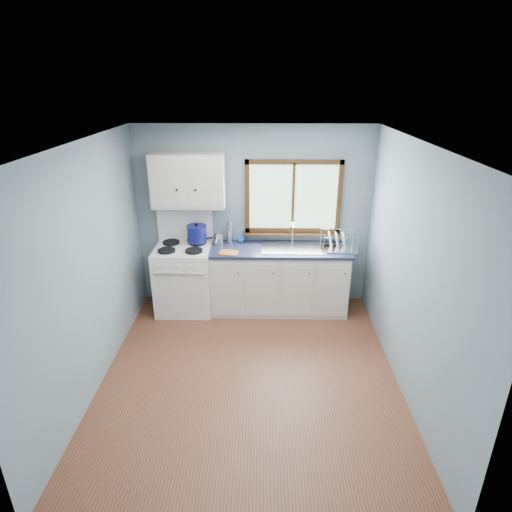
{
  "coord_description": "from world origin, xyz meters",
  "views": [
    {
      "loc": [
        0.14,
        -3.85,
        3.03
      ],
      "look_at": [
        0.05,
        0.9,
        1.05
      ],
      "focal_mm": 30.0,
      "sensor_mm": 36.0,
      "label": 1
    }
  ],
  "objects_px": {
    "skillet": "(196,240)",
    "stockpot": "(197,233)",
    "gas_range": "(185,277)",
    "base_cabinets": "(279,282)",
    "sink": "(293,252)",
    "utensil_crock": "(219,238)",
    "dish_rack": "(338,244)",
    "thermos": "(230,232)"
  },
  "relations": [
    {
      "from": "stockpot",
      "to": "thermos",
      "type": "xyz_separation_m",
      "value": [
        0.44,
        0.06,
        0.0
      ]
    },
    {
      "from": "sink",
      "to": "thermos",
      "type": "relative_size",
      "value": 2.65
    },
    {
      "from": "sink",
      "to": "utensil_crock",
      "type": "bearing_deg",
      "value": 171.47
    },
    {
      "from": "gas_range",
      "to": "utensil_crock",
      "type": "bearing_deg",
      "value": 19.79
    },
    {
      "from": "skillet",
      "to": "stockpot",
      "type": "relative_size",
      "value": 1.18
    },
    {
      "from": "thermos",
      "to": "dish_rack",
      "type": "relative_size",
      "value": 0.68
    },
    {
      "from": "gas_range",
      "to": "thermos",
      "type": "xyz_separation_m",
      "value": [
        0.62,
        0.2,
        0.58
      ]
    },
    {
      "from": "gas_range",
      "to": "utensil_crock",
      "type": "xyz_separation_m",
      "value": [
        0.47,
        0.17,
        0.51
      ]
    },
    {
      "from": "stockpot",
      "to": "utensil_crock",
      "type": "distance_m",
      "value": 0.3
    },
    {
      "from": "base_cabinets",
      "to": "sink",
      "type": "relative_size",
      "value": 2.2
    },
    {
      "from": "dish_rack",
      "to": "thermos",
      "type": "bearing_deg",
      "value": 173.21
    },
    {
      "from": "gas_range",
      "to": "dish_rack",
      "type": "relative_size",
      "value": 2.92
    },
    {
      "from": "gas_range",
      "to": "stockpot",
      "type": "bearing_deg",
      "value": 38.98
    },
    {
      "from": "base_cabinets",
      "to": "stockpot",
      "type": "relative_size",
      "value": 5.84
    },
    {
      "from": "gas_range",
      "to": "base_cabinets",
      "type": "height_order",
      "value": "gas_range"
    },
    {
      "from": "stockpot",
      "to": "dish_rack",
      "type": "height_order",
      "value": "stockpot"
    },
    {
      "from": "stockpot",
      "to": "thermos",
      "type": "distance_m",
      "value": 0.45
    },
    {
      "from": "base_cabinets",
      "to": "utensil_crock",
      "type": "distance_m",
      "value": 1.03
    },
    {
      "from": "sink",
      "to": "thermos",
      "type": "height_order",
      "value": "thermos"
    },
    {
      "from": "skillet",
      "to": "dish_rack",
      "type": "bearing_deg",
      "value": -25.72
    },
    {
      "from": "gas_range",
      "to": "base_cabinets",
      "type": "xyz_separation_m",
      "value": [
        1.31,
        0.02,
        -0.08
      ]
    },
    {
      "from": "skillet",
      "to": "stockpot",
      "type": "height_order",
      "value": "stockpot"
    },
    {
      "from": "dish_rack",
      "to": "stockpot",
      "type": "bearing_deg",
      "value": 176.61
    },
    {
      "from": "utensil_crock",
      "to": "thermos",
      "type": "distance_m",
      "value": 0.17
    },
    {
      "from": "gas_range",
      "to": "skillet",
      "type": "relative_size",
      "value": 3.63
    },
    {
      "from": "gas_range",
      "to": "sink",
      "type": "bearing_deg",
      "value": 0.71
    },
    {
      "from": "stockpot",
      "to": "utensil_crock",
      "type": "xyz_separation_m",
      "value": [
        0.29,
        0.03,
        -0.08
      ]
    },
    {
      "from": "gas_range",
      "to": "utensil_crock",
      "type": "height_order",
      "value": "gas_range"
    },
    {
      "from": "base_cabinets",
      "to": "dish_rack",
      "type": "height_order",
      "value": "dish_rack"
    },
    {
      "from": "sink",
      "to": "dish_rack",
      "type": "xyz_separation_m",
      "value": [
        0.59,
        -0.01,
        0.12
      ]
    },
    {
      "from": "gas_range",
      "to": "base_cabinets",
      "type": "relative_size",
      "value": 0.74
    },
    {
      "from": "thermos",
      "to": "sink",
      "type": "bearing_deg",
      "value": -11.89
    },
    {
      "from": "sink",
      "to": "skillet",
      "type": "bearing_deg",
      "value": 174.18
    },
    {
      "from": "sink",
      "to": "skillet",
      "type": "relative_size",
      "value": 2.24
    },
    {
      "from": "skillet",
      "to": "thermos",
      "type": "relative_size",
      "value": 1.18
    },
    {
      "from": "gas_range",
      "to": "stockpot",
      "type": "relative_size",
      "value": 4.29
    },
    {
      "from": "skillet",
      "to": "utensil_crock",
      "type": "height_order",
      "value": "utensil_crock"
    },
    {
      "from": "thermos",
      "to": "stockpot",
      "type": "bearing_deg",
      "value": -172.9
    },
    {
      "from": "base_cabinets",
      "to": "thermos",
      "type": "xyz_separation_m",
      "value": [
        -0.68,
        0.18,
        0.67
      ]
    },
    {
      "from": "skillet",
      "to": "dish_rack",
      "type": "relative_size",
      "value": 0.8
    },
    {
      "from": "utensil_crock",
      "to": "skillet",
      "type": "bearing_deg",
      "value": -176.86
    },
    {
      "from": "base_cabinets",
      "to": "skillet",
      "type": "xyz_separation_m",
      "value": [
        -1.14,
        0.13,
        0.57
      ]
    }
  ]
}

